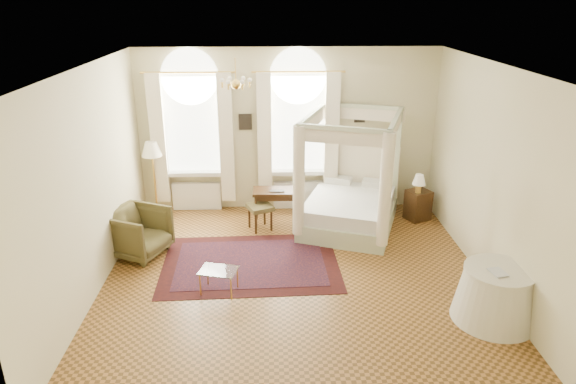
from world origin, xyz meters
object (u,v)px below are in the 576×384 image
(side_table, at_px, (496,295))
(floor_lamp, at_px, (152,153))
(nightstand, at_px, (418,205))
(canopy_bed, at_px, (349,203))
(armchair, at_px, (138,232))
(coffee_table, at_px, (219,272))
(writing_desk, at_px, (277,195))
(stool, at_px, (260,209))

(side_table, bearing_deg, floor_lamp, 144.27)
(nightstand, relative_size, side_table, 0.53)
(canopy_bed, relative_size, nightstand, 4.06)
(armchair, distance_m, coffee_table, 1.96)
(nightstand, xyz_separation_m, floor_lamp, (-5.28, 0.47, 1.00))
(nightstand, relative_size, floor_lamp, 0.40)
(writing_desk, bearing_deg, stool, -139.82)
(nightstand, relative_size, armchair, 0.66)
(nightstand, distance_m, side_table, 3.42)
(nightstand, height_order, stool, nightstand)
(coffee_table, relative_size, side_table, 0.55)
(nightstand, bearing_deg, side_table, -87.90)
(canopy_bed, height_order, writing_desk, canopy_bed)
(armchair, xyz_separation_m, coffee_table, (1.48, -1.28, -0.07))
(armchair, relative_size, side_table, 0.80)
(canopy_bed, height_order, coffee_table, canopy_bed)
(side_table, bearing_deg, writing_desk, 131.42)
(nightstand, distance_m, coffee_table, 4.54)
(side_table, bearing_deg, nightstand, 92.10)
(writing_desk, bearing_deg, nightstand, 1.57)
(stool, bearing_deg, nightstand, 6.39)
(canopy_bed, height_order, stool, canopy_bed)
(writing_desk, relative_size, coffee_table, 1.47)
(armchair, distance_m, floor_lamp, 1.98)
(coffee_table, distance_m, floor_lamp, 3.55)
(canopy_bed, relative_size, stool, 4.34)
(writing_desk, xyz_separation_m, side_table, (2.94, -3.34, -0.21))
(armchair, xyz_separation_m, side_table, (5.35, -2.11, -0.03))
(canopy_bed, xyz_separation_m, stool, (-1.71, -0.02, -0.09))
(canopy_bed, distance_m, nightstand, 1.49)
(nightstand, bearing_deg, coffee_table, -145.42)
(nightstand, distance_m, armchair, 5.39)
(floor_lamp, distance_m, side_table, 6.72)
(floor_lamp, bearing_deg, canopy_bed, -11.88)
(coffee_table, height_order, side_table, side_table)
(canopy_bed, distance_m, writing_desk, 1.41)
(canopy_bed, xyz_separation_m, side_table, (1.56, -3.08, -0.12))
(writing_desk, distance_m, floor_lamp, 2.62)
(armchair, bearing_deg, side_table, -87.83)
(coffee_table, xyz_separation_m, floor_lamp, (-1.53, 3.05, 0.96))
(writing_desk, relative_size, armchair, 1.02)
(stool, height_order, armchair, armchair)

